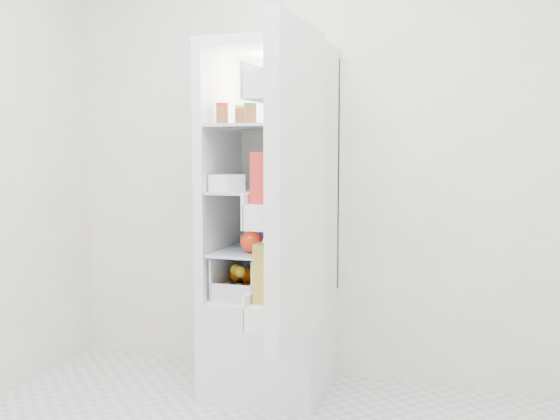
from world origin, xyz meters
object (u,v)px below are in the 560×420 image
(mushroom_bowl, at_px, (252,240))
(refrigerator, at_px, (273,263))
(red_cabbage, at_px, (276,230))
(fridge_door, at_px, (291,190))

(mushroom_bowl, bearing_deg, refrigerator, -16.56)
(refrigerator, relative_size, mushroom_bowl, 13.53)
(refrigerator, height_order, red_cabbage, refrigerator)
(mushroom_bowl, bearing_deg, fridge_door, -58.21)
(red_cabbage, relative_size, mushroom_bowl, 1.33)
(refrigerator, distance_m, fridge_door, 0.82)
(refrigerator, relative_size, fridge_door, 1.38)
(fridge_door, bearing_deg, refrigerator, 26.70)
(mushroom_bowl, relative_size, fridge_door, 0.10)
(refrigerator, distance_m, red_cabbage, 0.17)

